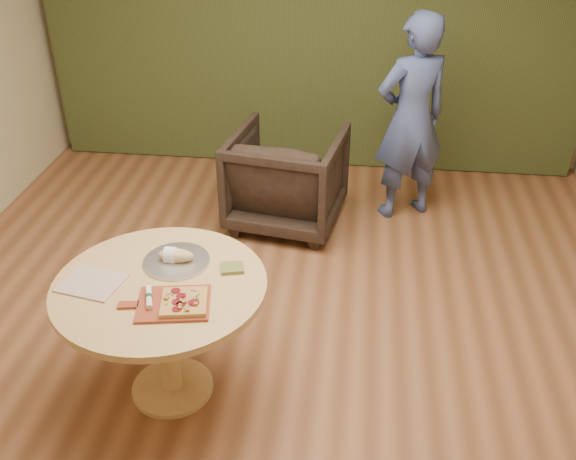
# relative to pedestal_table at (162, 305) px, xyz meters

# --- Properties ---
(room_shell) EXTENTS (5.04, 6.04, 2.84)m
(room_shell) POSITION_rel_pedestal_table_xyz_m (0.51, 0.22, 0.79)
(room_shell) COLOR #945D3B
(room_shell) RESTS_ON ground
(curtain) EXTENTS (4.80, 0.14, 2.78)m
(curtain) POSITION_rel_pedestal_table_xyz_m (0.51, 3.12, 0.79)
(curtain) COLOR #303B1B
(curtain) RESTS_ON ground
(pedestal_table) EXTENTS (1.10, 1.10, 0.75)m
(pedestal_table) POSITION_rel_pedestal_table_xyz_m (0.00, 0.00, 0.00)
(pedestal_table) COLOR #DCB371
(pedestal_table) RESTS_ON ground
(pizza_paddle) EXTENTS (0.47, 0.34, 0.01)m
(pizza_paddle) POSITION_rel_pedestal_table_xyz_m (0.11, -0.17, 0.15)
(pizza_paddle) COLOR #983F26
(pizza_paddle) RESTS_ON pedestal_table
(flatbread_pizza) EXTENTS (0.26, 0.26, 0.04)m
(flatbread_pizza) POSITION_rel_pedestal_table_xyz_m (0.18, -0.17, 0.17)
(flatbread_pizza) COLOR tan
(flatbread_pizza) RESTS_ON pizza_paddle
(cutlery_roll) EXTENTS (0.09, 0.19, 0.03)m
(cutlery_roll) POSITION_rel_pedestal_table_xyz_m (-0.00, -0.16, 0.17)
(cutlery_roll) COLOR white
(cutlery_roll) RESTS_ON pizza_paddle
(newspaper) EXTENTS (0.34, 0.30, 0.01)m
(newspaper) POSITION_rel_pedestal_table_xyz_m (-0.34, -0.04, 0.15)
(newspaper) COLOR white
(newspaper) RESTS_ON pedestal_table
(serving_tray) EXTENTS (0.36, 0.36, 0.02)m
(serving_tray) POSITION_rel_pedestal_table_xyz_m (0.04, 0.20, 0.15)
(serving_tray) COLOR silver
(serving_tray) RESTS_ON pedestal_table
(bread_roll) EXTENTS (0.19, 0.09, 0.09)m
(bread_roll) POSITION_rel_pedestal_table_xyz_m (0.03, 0.20, 0.18)
(bread_roll) COLOR #E0C189
(bread_roll) RESTS_ON serving_tray
(green_packet) EXTENTS (0.14, 0.13, 0.02)m
(green_packet) POSITION_rel_pedestal_table_xyz_m (0.35, 0.16, 0.15)
(green_packet) COLOR #525B29
(green_packet) RESTS_ON pedestal_table
(armchair) EXTENTS (0.96, 0.91, 0.86)m
(armchair) POSITION_rel_pedestal_table_xyz_m (0.42, 1.95, -0.18)
(armchair) COLOR black
(armchair) RESTS_ON ground
(person_standing) EXTENTS (0.72, 0.62, 1.66)m
(person_standing) POSITION_rel_pedestal_table_xyz_m (1.36, 2.22, 0.22)
(person_standing) COLOR #41538E
(person_standing) RESTS_ON ground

